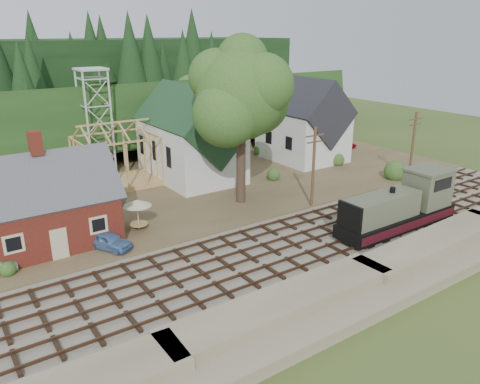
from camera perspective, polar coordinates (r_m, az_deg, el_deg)
ground at (r=38.10m, az=6.25°, el=-6.46°), size 140.00×140.00×0.00m
embankment at (r=32.95m, az=16.08°, el=-11.51°), size 64.00×5.00×1.60m
railroad_bed at (r=38.07m, az=6.25°, el=-6.35°), size 64.00×11.00×0.16m
village_flat at (r=51.96m, az=-6.74°, el=0.77°), size 64.00×26.00×0.30m
hillside at (r=73.37m, az=-15.66°, el=5.48°), size 70.00×28.96×12.74m
ridge at (r=88.36m, az=-19.19°, el=7.35°), size 80.00×20.00×12.00m
depot at (r=39.65m, az=-22.70°, el=-1.82°), size 10.80×7.41×9.00m
church at (r=52.98m, az=-5.90°, el=6.80°), size 8.40×15.17×13.00m
farmhouse at (r=61.66m, az=7.68°, el=8.17°), size 8.40×10.80×10.60m
timber_frame at (r=52.32m, az=-14.77°, el=3.95°), size 8.20×6.20×6.99m
lattice_tower at (r=56.71m, az=-17.52°, el=11.82°), size 3.20×3.20×12.12m
big_tree at (r=44.13m, az=0.24°, el=11.08°), size 10.90×8.40×14.70m
telegraph_pole_near at (r=44.66m, az=8.94°, el=3.11°), size 2.20×0.28×8.00m
telegraph_pole_far at (r=55.79m, az=20.31°, el=5.35°), size 2.20×0.28×8.00m
locomotive at (r=42.12m, az=19.10°, el=-1.74°), size 12.11×3.03×4.84m
car_blue at (r=37.77m, az=-15.76°, el=-5.73°), size 3.31×4.16×1.33m
car_red at (r=69.26m, az=12.55°, el=5.66°), size 4.07×2.47×1.06m
patio_set at (r=40.17m, az=-12.43°, el=-1.45°), size 2.40×2.40×2.67m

